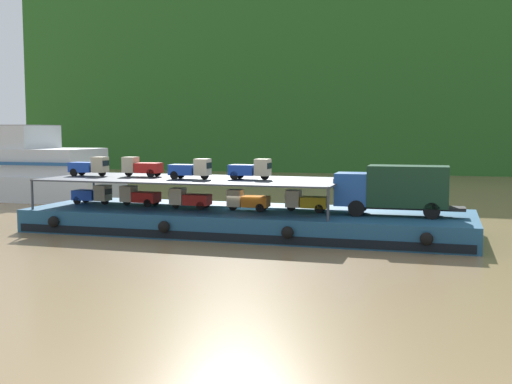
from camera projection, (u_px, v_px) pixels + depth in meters
ground_plane at (247, 232)px, 42.59m from camera, size 400.00×400.00×0.00m
hillside_far_bank at (374, 46)px, 113.38m from camera, size 121.58×34.11×38.42m
cargo_barge at (247, 221)px, 42.50m from camera, size 29.23×9.32×1.50m
covered_lorry at (395, 188)px, 39.30m from camera, size 7.88×2.37×3.10m
cargo_rack at (193, 179)px, 43.34m from camera, size 20.03×7.94×2.00m
mini_truck_lower_stern at (93, 194)px, 45.71m from camera, size 2.79×1.28×1.38m
mini_truck_lower_aft at (139, 196)px, 44.59m from camera, size 2.79×1.28×1.38m
mini_truck_lower_mid at (189, 199)px, 42.94m from camera, size 2.77×1.24×1.38m
mini_truck_lower_fore at (247, 200)px, 41.80m from camera, size 2.78×1.27×1.38m
mini_truck_lower_bow at (306, 201)px, 41.39m from camera, size 2.75×1.22×1.38m
mini_truck_upper_stern at (90, 166)px, 45.63m from camera, size 2.74×1.21×1.38m
mini_truck_upper_mid at (141, 167)px, 45.02m from camera, size 2.75×1.21×1.38m
mini_truck_upper_fore at (191, 169)px, 42.54m from camera, size 2.75×1.21×1.38m
mini_truck_upper_bow at (251, 169)px, 42.27m from camera, size 2.79×1.28×1.38m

